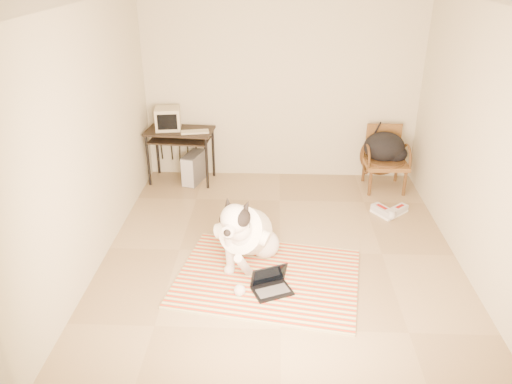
# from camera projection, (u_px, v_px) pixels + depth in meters

# --- Properties ---
(floor) EXTENTS (4.50, 4.50, 0.00)m
(floor) POSITION_uv_depth(u_px,v_px,m) (280.00, 252.00, 5.78)
(floor) COLOR #9A835E
(floor) RESTS_ON ground
(ceiling) EXTENTS (4.50, 4.50, 0.00)m
(ceiling) POSITION_uv_depth(u_px,v_px,m) (286.00, 4.00, 4.60)
(ceiling) COLOR silver
(ceiling) RESTS_ON wall_back
(wall_back) EXTENTS (4.50, 0.00, 4.50)m
(wall_back) POSITION_uv_depth(u_px,v_px,m) (281.00, 88.00, 7.21)
(wall_back) COLOR beige
(wall_back) RESTS_ON floor
(wall_front) EXTENTS (4.50, 0.00, 4.50)m
(wall_front) POSITION_uv_depth(u_px,v_px,m) (286.00, 264.00, 3.17)
(wall_front) COLOR beige
(wall_front) RESTS_ON floor
(wall_left) EXTENTS (0.00, 4.50, 4.50)m
(wall_left) POSITION_uv_depth(u_px,v_px,m) (93.00, 139.00, 5.26)
(wall_left) COLOR beige
(wall_left) RESTS_ON floor
(wall_right) EXTENTS (0.00, 4.50, 4.50)m
(wall_right) POSITION_uv_depth(u_px,v_px,m) (478.00, 145.00, 5.12)
(wall_right) COLOR beige
(wall_right) RESTS_ON floor
(rug) EXTENTS (2.10, 1.74, 0.02)m
(rug) POSITION_uv_depth(u_px,v_px,m) (268.00, 277.00, 5.31)
(rug) COLOR red
(rug) RESTS_ON floor
(dog) EXTENTS (0.68, 1.32, 0.96)m
(dog) POSITION_uv_depth(u_px,v_px,m) (246.00, 234.00, 5.40)
(dog) COLOR silver
(dog) RESTS_ON rug
(laptop) EXTENTS (0.46, 0.41, 0.27)m
(laptop) POSITION_uv_depth(u_px,v_px,m) (271.00, 285.00, 5.07)
(laptop) COLOR black
(laptop) RESTS_ON rug
(computer_desk) EXTENTS (1.01, 0.62, 0.80)m
(computer_desk) POSITION_uv_depth(u_px,v_px,m) (180.00, 138.00, 7.27)
(computer_desk) COLOR black
(computer_desk) RESTS_ON floor
(crt_monitor) EXTENTS (0.39, 0.38, 0.31)m
(crt_monitor) POSITION_uv_depth(u_px,v_px,m) (168.00, 119.00, 7.21)
(crt_monitor) COLOR #B7AE90
(crt_monitor) RESTS_ON computer_desk
(desk_keyboard) EXTENTS (0.42, 0.22, 0.03)m
(desk_keyboard) POSITION_uv_depth(u_px,v_px,m) (195.00, 132.00, 7.12)
(desk_keyboard) COLOR #B7AE90
(desk_keyboard) RESTS_ON computer_desk
(pc_tower) EXTENTS (0.32, 0.51, 0.45)m
(pc_tower) POSITION_uv_depth(u_px,v_px,m) (194.00, 168.00, 7.44)
(pc_tower) COLOR #4D4C4F
(pc_tower) RESTS_ON floor
(rattan_chair) EXTENTS (0.61, 0.59, 0.89)m
(rattan_chair) POSITION_uv_depth(u_px,v_px,m) (385.00, 158.00, 7.19)
(rattan_chair) COLOR brown
(rattan_chair) RESTS_ON floor
(backpack) EXTENTS (0.62, 0.48, 0.43)m
(backpack) POSITION_uv_depth(u_px,v_px,m) (386.00, 148.00, 7.12)
(backpack) COLOR black
(backpack) RESTS_ON rattan_chair
(sneaker_left) EXTENTS (0.30, 0.35, 0.12)m
(sneaker_left) POSITION_uv_depth(u_px,v_px,m) (383.00, 212.00, 6.56)
(sneaker_left) COLOR white
(sneaker_left) RESTS_ON floor
(sneaker_right) EXTENTS (0.29, 0.28, 0.10)m
(sneaker_right) POSITION_uv_depth(u_px,v_px,m) (398.00, 210.00, 6.60)
(sneaker_right) COLOR white
(sneaker_right) RESTS_ON floor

